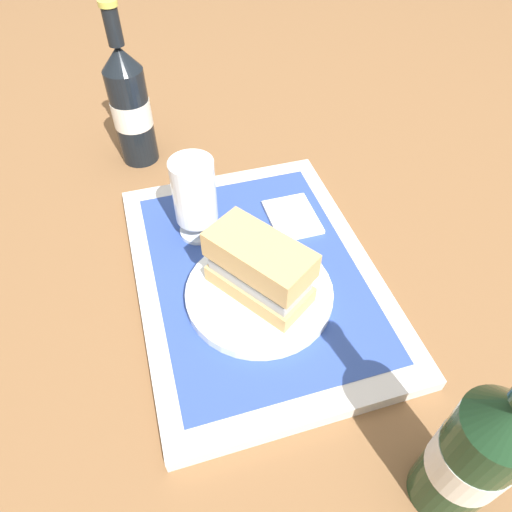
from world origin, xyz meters
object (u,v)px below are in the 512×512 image
Objects in this scene: sandwich at (257,266)px; beer_glass at (195,196)px; beer_bottle at (130,105)px; plate at (259,293)px; second_bottle at (475,453)px.

beer_glass is at bearing -14.19° from sandwich.
beer_glass is 0.25m from beer_bottle.
beer_bottle is (0.38, 0.11, 0.03)m from sandwich.
beer_glass is 0.47× the size of beer_bottle.
sandwich is at bearing 33.60° from plate.
sandwich is 0.54× the size of second_bottle.
beer_glass is (0.14, 0.05, 0.06)m from plate.
beer_glass is (0.14, 0.05, 0.01)m from sandwich.
plate is 0.71× the size of second_bottle.
beer_bottle is 1.00× the size of second_bottle.
beer_glass is at bearing -166.31° from beer_bottle.
sandwich is at bearing 21.74° from second_bottle.
sandwich is at bearing -164.19° from beer_bottle.
second_bottle is (-0.65, -0.22, 0.00)m from beer_bottle.
plate is 0.16m from beer_glass.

